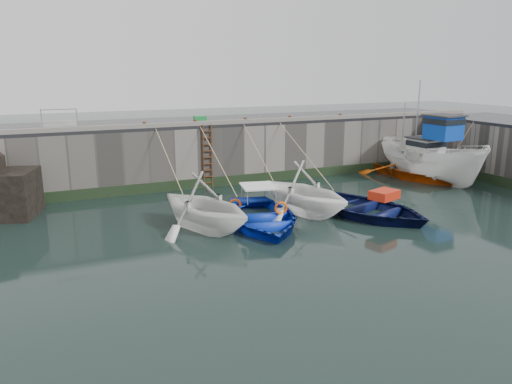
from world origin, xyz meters
name	(u,v)px	position (x,y,z in m)	size (l,w,h in m)	color
ground	(353,242)	(0.00, 0.00, 0.00)	(120.00, 120.00, 0.00)	black
quay_back	(227,149)	(0.00, 12.50, 1.50)	(30.00, 5.00, 3.00)	slate
road_back	(226,121)	(0.00, 12.50, 3.08)	(30.00, 5.00, 0.16)	black
kerb_back	(242,121)	(0.00, 10.15, 3.26)	(30.00, 0.30, 0.20)	slate
algae_back	(244,179)	(0.00, 9.96, 0.25)	(30.00, 0.08, 0.50)	black
ladder	(208,157)	(-2.00, 9.91, 1.59)	(0.51, 0.08, 3.20)	#3F1E0F
boat_near_white	(204,228)	(-4.28, 3.61, 0.00)	(4.03, 4.67, 2.46)	white
boat_near_white_rope	(174,201)	(-4.28, 8.05, 0.00)	(0.04, 4.68, 3.10)	tan
boat_near_blue	(261,224)	(-2.08, 3.21, 0.00)	(3.90, 5.46, 1.13)	#0B2AB3
boat_near_blue_rope	(221,197)	(-2.08, 7.86, 0.00)	(0.04, 5.01, 3.10)	tan
boat_near_blacktrim	(303,213)	(0.20, 3.95, 0.00)	(4.07, 4.71, 2.48)	white
boat_near_blacktrim_rope	(261,191)	(0.20, 8.22, 0.00)	(0.04, 4.40, 3.10)	tan
boat_near_navy	(366,215)	(2.40, 2.56, 0.00)	(3.99, 5.58, 1.16)	#09103D
boat_near_navy_rope	(307,189)	(2.40, 7.53, 0.00)	(0.04, 5.58, 3.10)	tan
boat_far_white	(432,160)	(9.50, 6.57, 1.12)	(3.22, 7.10, 5.66)	white
boat_far_orange	(416,169)	(9.50, 7.70, 0.44)	(5.07, 6.84, 4.36)	#E9570C
fish_crate	(200,119)	(-1.68, 12.04, 3.30)	(0.64, 0.43, 0.28)	#188436
railing	(59,125)	(-8.75, 11.25, 3.36)	(1.60, 1.05, 1.00)	#A5A8AD
bollard_a	(145,125)	(-5.00, 10.25, 3.30)	(0.18, 0.18, 0.28)	#3F1E0F
bollard_b	(195,122)	(-2.50, 10.25, 3.30)	(0.18, 0.18, 0.28)	#3F1E0F
bollard_c	(245,120)	(0.20, 10.25, 3.30)	(0.18, 0.18, 0.28)	#3F1E0F
bollard_d	(290,118)	(2.80, 10.25, 3.30)	(0.18, 0.18, 0.28)	#3F1E0F
bollard_e	(340,116)	(6.00, 10.25, 3.30)	(0.18, 0.18, 0.28)	#3F1E0F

